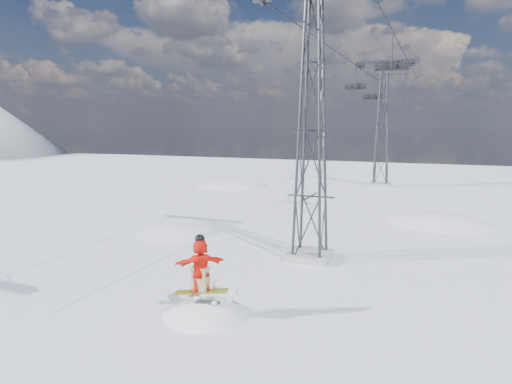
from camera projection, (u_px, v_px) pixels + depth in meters
ground at (206, 334)px, 12.66m from camera, size 120.00×120.00×0.00m
snow_terrain at (283, 324)px, 35.34m from camera, size 39.00×37.00×22.00m
lift_tower_near at (312, 132)px, 18.89m from camera, size 5.20×1.80×11.43m
lift_tower_far at (382, 127)px, 41.84m from camera, size 5.20×1.80×11.43m
haul_cables at (361, 42)px, 28.65m from camera, size 4.46×51.00×0.06m
snowboarder_jump at (207, 365)px, 14.20m from camera, size 4.40×4.40×6.54m
lift_chair_mid at (392, 67)px, 25.79m from camera, size 1.90×0.55×2.36m
lift_chair_far at (355, 87)px, 40.02m from camera, size 1.92×0.55×2.38m
lift_chair_extra at (373, 97)px, 50.50m from camera, size 2.20×0.63×2.73m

